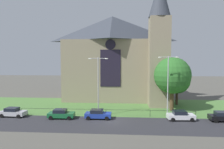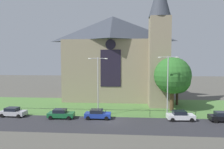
{
  "view_description": "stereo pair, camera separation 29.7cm",
  "coord_description": "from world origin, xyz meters",
  "px_view_note": "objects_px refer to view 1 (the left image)",
  "views": [
    {
      "loc": [
        2.36,
        -31.63,
        9.55
      ],
      "look_at": [
        -0.44,
        8.0,
        6.68
      ],
      "focal_mm": 33.0,
      "sensor_mm": 36.0,
      "label": 1
    },
    {
      "loc": [
        2.65,
        -31.61,
        9.55
      ],
      "look_at": [
        -0.44,
        8.0,
        6.68
      ],
      "focal_mm": 33.0,
      "sensor_mm": 36.0,
      "label": 2
    }
  ],
  "objects_px": {
    "tree_right_far": "(177,81)",
    "streetlamp_near": "(98,80)",
    "parked_car_green": "(61,114)",
    "parked_car_black": "(223,117)",
    "tree_right_near": "(172,76)",
    "streetlamp_far": "(168,80)",
    "parked_car_white": "(180,116)",
    "parked_car_blue": "(98,114)",
    "parked_car_silver": "(13,112)",
    "church_building": "(115,57)"
  },
  "relations": [
    {
      "from": "church_building",
      "to": "streetlamp_near",
      "type": "height_order",
      "value": "church_building"
    },
    {
      "from": "parked_car_green",
      "to": "parked_car_black",
      "type": "bearing_deg",
      "value": -1.65
    },
    {
      "from": "parked_car_blue",
      "to": "parked_car_white",
      "type": "height_order",
      "value": "same"
    },
    {
      "from": "tree_right_near",
      "to": "streetlamp_near",
      "type": "xyz_separation_m",
      "value": [
        -13.27,
        -4.92,
        -0.42
      ]
    },
    {
      "from": "tree_right_far",
      "to": "parked_car_silver",
      "type": "xyz_separation_m",
      "value": [
        -29.72,
        -11.43,
        -4.35
      ]
    },
    {
      "from": "parked_car_green",
      "to": "parked_car_silver",
      "type": "bearing_deg",
      "value": 174.44
    },
    {
      "from": "tree_right_far",
      "to": "streetlamp_near",
      "type": "distance_m",
      "value": 18.48
    },
    {
      "from": "parked_car_silver",
      "to": "parked_car_white",
      "type": "xyz_separation_m",
      "value": [
        27.55,
        -0.14,
        0.0
      ]
    },
    {
      "from": "church_building",
      "to": "tree_right_near",
      "type": "xyz_separation_m",
      "value": [
        11.22,
        -10.8,
        -3.68
      ]
    },
    {
      "from": "parked_car_green",
      "to": "parked_car_black",
      "type": "height_order",
      "value": "same"
    },
    {
      "from": "streetlamp_near",
      "to": "parked_car_silver",
      "type": "xyz_separation_m",
      "value": [
        -14.28,
        -1.32,
        -5.43
      ]
    },
    {
      "from": "streetlamp_near",
      "to": "streetlamp_far",
      "type": "height_order",
      "value": "streetlamp_far"
    },
    {
      "from": "parked_car_green",
      "to": "tree_right_near",
      "type": "bearing_deg",
      "value": 17.29
    },
    {
      "from": "parked_car_blue",
      "to": "parked_car_black",
      "type": "xyz_separation_m",
      "value": [
        19.56,
        -0.04,
        0.0
      ]
    },
    {
      "from": "streetlamp_far",
      "to": "parked_car_white",
      "type": "height_order",
      "value": "streetlamp_far"
    },
    {
      "from": "streetlamp_near",
      "to": "streetlamp_far",
      "type": "xyz_separation_m",
      "value": [
        11.51,
        0.0,
        0.11
      ]
    },
    {
      "from": "streetlamp_near",
      "to": "parked_car_green",
      "type": "bearing_deg",
      "value": -162.71
    },
    {
      "from": "parked_car_blue",
      "to": "parked_car_white",
      "type": "relative_size",
      "value": 0.99
    },
    {
      "from": "tree_right_far",
      "to": "streetlamp_far",
      "type": "relative_size",
      "value": 0.77
    },
    {
      "from": "streetlamp_far",
      "to": "parked_car_white",
      "type": "xyz_separation_m",
      "value": [
        1.76,
        -1.46,
        -5.54
      ]
    },
    {
      "from": "streetlamp_near",
      "to": "parked_car_blue",
      "type": "relative_size",
      "value": 2.36
    },
    {
      "from": "tree_right_far",
      "to": "parked_car_silver",
      "type": "relative_size",
      "value": 1.83
    },
    {
      "from": "tree_right_near",
      "to": "parked_car_green",
      "type": "distance_m",
      "value": 21.11
    },
    {
      "from": "parked_car_silver",
      "to": "tree_right_far",
      "type": "bearing_deg",
      "value": 23.64
    },
    {
      "from": "tree_right_far",
      "to": "parked_car_silver",
      "type": "bearing_deg",
      "value": -158.97
    },
    {
      "from": "parked_car_white",
      "to": "parked_car_blue",
      "type": "bearing_deg",
      "value": 177.78
    },
    {
      "from": "streetlamp_near",
      "to": "parked_car_green",
      "type": "xyz_separation_m",
      "value": [
        -5.85,
        -1.82,
        -5.43
      ]
    },
    {
      "from": "tree_right_near",
      "to": "streetlamp_near",
      "type": "height_order",
      "value": "tree_right_near"
    },
    {
      "from": "parked_car_silver",
      "to": "parked_car_green",
      "type": "height_order",
      "value": "same"
    },
    {
      "from": "parked_car_green",
      "to": "parked_car_white",
      "type": "distance_m",
      "value": 19.13
    },
    {
      "from": "parked_car_green",
      "to": "streetlamp_far",
      "type": "bearing_deg",
      "value": 3.88
    },
    {
      "from": "parked_car_silver",
      "to": "parked_car_blue",
      "type": "bearing_deg",
      "value": 1.59
    },
    {
      "from": "tree_right_far",
      "to": "streetlamp_far",
      "type": "xyz_separation_m",
      "value": [
        -3.92,
        -10.11,
        1.19
      ]
    },
    {
      "from": "streetlamp_far",
      "to": "parked_car_black",
      "type": "xyz_separation_m",
      "value": [
        8.19,
        -1.61,
        -5.54
      ]
    },
    {
      "from": "parked_car_silver",
      "to": "parked_car_black",
      "type": "xyz_separation_m",
      "value": [
        33.99,
        -0.3,
        0.0
      ]
    },
    {
      "from": "tree_right_near",
      "to": "parked_car_silver",
      "type": "bearing_deg",
      "value": -167.26
    },
    {
      "from": "parked_car_white",
      "to": "parked_car_black",
      "type": "distance_m",
      "value": 6.44
    },
    {
      "from": "tree_right_far",
      "to": "parked_car_blue",
      "type": "height_order",
      "value": "tree_right_far"
    },
    {
      "from": "streetlamp_near",
      "to": "tree_right_near",
      "type": "bearing_deg",
      "value": 20.32
    },
    {
      "from": "church_building",
      "to": "tree_right_near",
      "type": "distance_m",
      "value": 16.0
    },
    {
      "from": "tree_right_far",
      "to": "parked_car_blue",
      "type": "distance_m",
      "value": 19.72
    },
    {
      "from": "parked_car_silver",
      "to": "parked_car_green",
      "type": "distance_m",
      "value": 8.44
    },
    {
      "from": "streetlamp_far",
      "to": "parked_car_green",
      "type": "distance_m",
      "value": 18.32
    },
    {
      "from": "tree_right_far",
      "to": "parked_car_silver",
      "type": "distance_m",
      "value": 32.13
    },
    {
      "from": "streetlamp_near",
      "to": "streetlamp_far",
      "type": "distance_m",
      "value": 11.51
    },
    {
      "from": "parked_car_blue",
      "to": "tree_right_near",
      "type": "bearing_deg",
      "value": 25.68
    },
    {
      "from": "tree_right_near",
      "to": "streetlamp_far",
      "type": "relative_size",
      "value": 0.99
    },
    {
      "from": "streetlamp_near",
      "to": "church_building",
      "type": "bearing_deg",
      "value": 82.57
    },
    {
      "from": "parked_car_green",
      "to": "church_building",
      "type": "bearing_deg",
      "value": 63.63
    },
    {
      "from": "church_building",
      "to": "parked_car_blue",
      "type": "relative_size",
      "value": 6.16
    }
  ]
}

